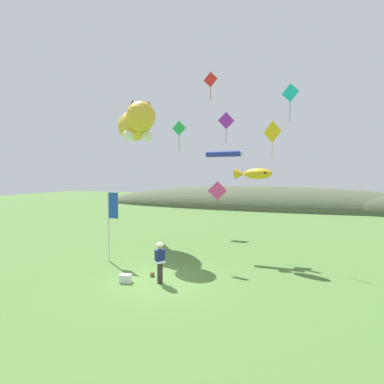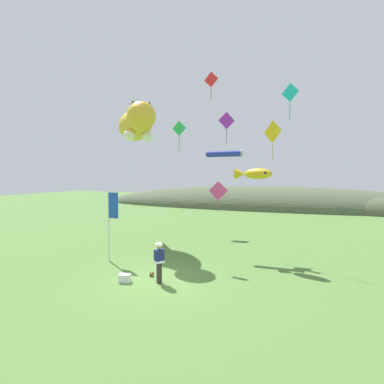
{
  "view_description": "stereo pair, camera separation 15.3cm",
  "coord_description": "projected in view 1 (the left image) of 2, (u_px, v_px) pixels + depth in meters",
  "views": [
    {
      "loc": [
        5.99,
        -11.61,
        4.71
      ],
      "look_at": [
        0.0,
        4.0,
        3.77
      ],
      "focal_mm": 28.0,
      "sensor_mm": 36.0,
      "label": 1
    },
    {
      "loc": [
        6.13,
        -11.55,
        4.71
      ],
      "look_at": [
        0.0,
        4.0,
        3.77
      ],
      "focal_mm": 28.0,
      "sensor_mm": 36.0,
      "label": 2
    }
  ],
  "objects": [
    {
      "name": "kite_diamond_pink",
      "position": [
        217.0,
        191.0,
        23.09
      ],
      "size": [
        1.35,
        0.65,
        2.39
      ],
      "color": "#E53F8C"
    },
    {
      "name": "kite_diamond_teal",
      "position": [
        290.0,
        93.0,
        14.49
      ],
      "size": [
        0.83,
        0.38,
        1.8
      ],
      "color": "#19BFBF"
    },
    {
      "name": "kite_giant_cat",
      "position": [
        136.0,
        125.0,
        20.6
      ],
      "size": [
        5.68,
        6.35,
        2.4
      ],
      "color": "gold"
    },
    {
      "name": "kite_fish_windsock",
      "position": [
        254.0,
        174.0,
        16.6
      ],
      "size": [
        2.31,
        1.33,
        0.69
      ],
      "color": "gold"
    },
    {
      "name": "ground_plane",
      "position": [
        160.0,
        282.0,
        13.23
      ],
      "size": [
        120.0,
        120.0,
        0.0
      ],
      "primitive_type": "plane",
      "color": "#517A38"
    },
    {
      "name": "kite_tube_streamer",
      "position": [
        224.0,
        154.0,
        18.34
      ],
      "size": [
        2.26,
        0.44,
        0.44
      ],
      "color": "#2633A5"
    },
    {
      "name": "festival_attendant",
      "position": [
        160.0,
        262.0,
        13.01
      ],
      "size": [
        0.46,
        0.49,
        1.77
      ],
      "color": "#332D28",
      "rests_on": "ground"
    },
    {
      "name": "kite_diamond_violet",
      "position": [
        226.0,
        121.0,
        19.49
      ],
      "size": [
        0.95,
        0.62,
        2.02
      ],
      "color": "purple"
    },
    {
      "name": "kite_diamond_red",
      "position": [
        211.0,
        80.0,
        20.85
      ],
      "size": [
        1.07,
        0.15,
        1.98
      ],
      "color": "red"
    },
    {
      "name": "festival_banner_pole",
      "position": [
        111.0,
        216.0,
        16.18
      ],
      "size": [
        0.66,
        0.08,
        3.83
      ],
      "color": "silver",
      "rests_on": "ground"
    },
    {
      "name": "picnic_cooler",
      "position": [
        125.0,
        278.0,
        13.12
      ],
      "size": [
        0.55,
        0.42,
        0.36
      ],
      "color": "white",
      "rests_on": "ground"
    },
    {
      "name": "distant_hill_ridge",
      "position": [
        280.0,
        208.0,
        42.96
      ],
      "size": [
        56.95,
        12.54,
        6.17
      ],
      "color": "#4C563D",
      "rests_on": "ground"
    },
    {
      "name": "kite_spool",
      "position": [
        152.0,
        274.0,
        13.89
      ],
      "size": [
        0.12,
        0.22,
        0.22
      ],
      "color": "olive",
      "rests_on": "ground"
    },
    {
      "name": "kite_diamond_green",
      "position": [
        179.0,
        129.0,
        17.69
      ],
      "size": [
        0.88,
        0.03,
        1.78
      ],
      "color": "green"
    },
    {
      "name": "kite_diamond_gold",
      "position": [
        272.0,
        132.0,
        17.24
      ],
      "size": [
        1.08,
        0.74,
        2.19
      ],
      "color": "yellow"
    }
  ]
}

